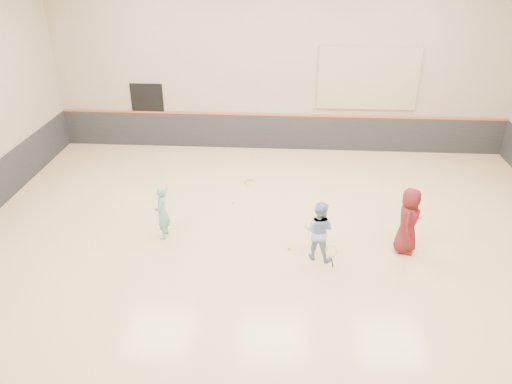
# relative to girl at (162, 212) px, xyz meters

# --- Properties ---
(room) EXTENTS (15.04, 12.04, 6.22)m
(room) POSITION_rel_girl_xyz_m (2.67, -0.09, 0.12)
(room) COLOR tan
(room) RESTS_ON ground
(wainscot_back) EXTENTS (14.90, 0.04, 1.20)m
(wainscot_back) POSITION_rel_girl_xyz_m (2.67, 5.88, -0.09)
(wainscot_back) COLOR #232326
(wainscot_back) RESTS_ON floor
(accent_stripe) EXTENTS (14.90, 0.03, 0.06)m
(accent_stripe) POSITION_rel_girl_xyz_m (2.67, 5.87, 0.53)
(accent_stripe) COLOR #D85914
(accent_stripe) RESTS_ON wall_back
(acoustic_panel) EXTENTS (3.20, 0.08, 2.00)m
(acoustic_panel) POSITION_rel_girl_xyz_m (5.47, 5.86, 1.81)
(acoustic_panel) COLOR tan
(acoustic_panel) RESTS_ON wall_back
(doorway) EXTENTS (1.10, 0.05, 2.20)m
(doorway) POSITION_rel_girl_xyz_m (-1.83, 5.89, 0.41)
(doorway) COLOR black
(doorway) RESTS_ON floor
(girl) EXTENTS (0.33, 0.51, 1.38)m
(girl) POSITION_rel_girl_xyz_m (0.00, 0.00, 0.00)
(girl) COLOR #65AFA0
(girl) RESTS_ON floor
(instructor) EXTENTS (0.84, 0.75, 1.44)m
(instructor) POSITION_rel_girl_xyz_m (3.71, -0.64, 0.03)
(instructor) COLOR #829EC9
(instructor) RESTS_ON floor
(young_man) EXTENTS (0.74, 0.91, 1.61)m
(young_man) POSITION_rel_girl_xyz_m (5.75, -0.21, 0.12)
(young_man) COLOR #5D1619
(young_man) RESTS_ON floor
(held_racket) EXTENTS (0.36, 0.36, 0.50)m
(held_racket) POSITION_rel_girl_xyz_m (3.97, -1.07, -0.22)
(held_racket) COLOR #B8CB2C
(held_racket) RESTS_ON instructor
(spare_racket) EXTENTS (0.71, 0.71, 0.16)m
(spare_racket) POSITION_rel_girl_xyz_m (1.86, 3.14, -0.61)
(spare_racket) COLOR #A4C22A
(spare_racket) RESTS_ON floor
(ball_under_racket) EXTENTS (0.07, 0.07, 0.07)m
(ball_under_racket) POSITION_rel_girl_xyz_m (3.06, -0.37, -0.65)
(ball_under_racket) COLOR #CCDC33
(ball_under_racket) RESTS_ON floor
(ball_in_hand) EXTENTS (0.07, 0.07, 0.07)m
(ball_in_hand) POSITION_rel_girl_xyz_m (5.98, -0.33, 0.26)
(ball_in_hand) COLOR yellow
(ball_in_hand) RESTS_ON young_man
(ball_beside_spare) EXTENTS (0.07, 0.07, 0.07)m
(ball_beside_spare) POSITION_rel_girl_xyz_m (1.51, 1.77, -0.65)
(ball_beside_spare) COLOR #CBE034
(ball_beside_spare) RESTS_ON floor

